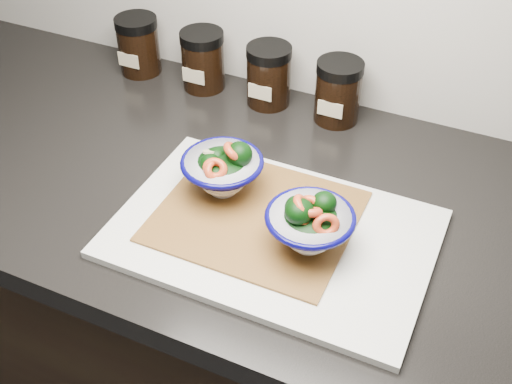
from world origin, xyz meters
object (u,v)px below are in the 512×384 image
at_px(cutting_board, 273,234).
at_px(spice_jar_b, 203,60).
at_px(bowl_right, 309,224).
at_px(bowl_left, 223,170).
at_px(spice_jar_a, 138,45).
at_px(spice_jar_d, 338,91).
at_px(spice_jar_c, 269,75).

height_order(cutting_board, spice_jar_b, spice_jar_b).
relative_size(bowl_right, spice_jar_b, 1.10).
xyz_separation_m(cutting_board, bowl_right, (0.06, -0.01, 0.05)).
distance_m(cutting_board, bowl_left, 0.12).
relative_size(spice_jar_a, spice_jar_d, 1.00).
xyz_separation_m(cutting_board, spice_jar_a, (-0.43, 0.32, 0.05)).
bearing_deg(spice_jar_d, bowl_left, -107.06).
xyz_separation_m(spice_jar_c, spice_jar_d, (0.13, 0.00, 0.00)).
bearing_deg(spice_jar_d, bowl_right, -77.39).
bearing_deg(spice_jar_b, spice_jar_c, 0.00).
bearing_deg(spice_jar_a, spice_jar_b, 0.00).
bearing_deg(spice_jar_d, cutting_board, -86.81).
relative_size(bowl_right, spice_jar_c, 1.10).
height_order(spice_jar_a, spice_jar_c, same).
height_order(cutting_board, spice_jar_d, spice_jar_d).
height_order(spice_jar_a, spice_jar_d, same).
relative_size(cutting_board, bowl_right, 3.63).
bearing_deg(bowl_left, spice_jar_c, 99.63).
relative_size(bowl_right, spice_jar_a, 1.10).
bearing_deg(spice_jar_c, cutting_board, -65.15).
distance_m(bowl_right, spice_jar_d, 0.34).
bearing_deg(bowl_right, bowl_left, 160.36).
xyz_separation_m(bowl_right, spice_jar_b, (-0.34, 0.33, 0.00)).
height_order(bowl_right, spice_jar_c, bowl_right).
relative_size(spice_jar_a, spice_jar_c, 1.00).
distance_m(spice_jar_b, spice_jar_c, 0.13).
xyz_separation_m(spice_jar_a, spice_jar_b, (0.14, 0.00, 0.00)).
bearing_deg(spice_jar_a, spice_jar_c, 0.00).
bearing_deg(spice_jar_c, bowl_right, -58.25).
height_order(bowl_right, spice_jar_b, bowl_right).
bearing_deg(spice_jar_c, spice_jar_b, 180.00).
bearing_deg(spice_jar_a, bowl_right, -34.64).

